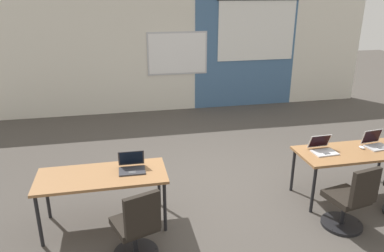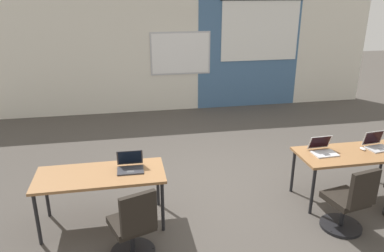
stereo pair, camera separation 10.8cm
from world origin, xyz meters
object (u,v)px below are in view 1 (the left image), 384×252
at_px(laptop_near_right_end, 375,143).
at_px(mouse_near_right_end, 362,147).
at_px(desk_near_left, 102,179).
at_px(chair_near_right_inner, 350,203).
at_px(laptop_near_right_inner, 323,148).
at_px(chair_near_left_inner, 137,231).
at_px(laptop_near_left_inner, 132,166).
at_px(desk_near_right, 352,155).

height_order(laptop_near_right_end, mouse_near_right_end, laptop_near_right_end).
relative_size(desk_near_left, chair_near_right_inner, 1.74).
distance_m(laptop_near_right_inner, chair_near_right_inner, 0.90).
height_order(chair_near_left_inner, chair_near_right_inner, same).
bearing_deg(chair_near_right_inner, mouse_near_right_end, -141.37).
relative_size(chair_near_left_inner, chair_near_right_inner, 1.00).
bearing_deg(chair_near_right_inner, laptop_near_right_inner, -104.65).
relative_size(desk_near_left, laptop_near_right_end, 4.44).
bearing_deg(laptop_near_right_end, chair_near_left_inner, -173.35).
bearing_deg(mouse_near_right_end, laptop_near_right_end, 6.64).
bearing_deg(laptop_near_left_inner, laptop_near_right_inner, 1.31).
height_order(desk_near_left, laptop_near_right_end, laptop_near_right_end).
bearing_deg(mouse_near_right_end, laptop_near_left_inner, 179.94).
relative_size(desk_near_left, desk_near_right, 1.00).
relative_size(desk_near_right, mouse_near_right_end, 14.91).
relative_size(mouse_near_right_end, laptop_near_right_inner, 0.31).
relative_size(laptop_near_left_inner, chair_near_right_inner, 0.36).
relative_size(desk_near_right, laptop_near_right_inner, 4.67).
height_order(desk_near_left, laptop_near_left_inner, laptop_near_left_inner).
distance_m(mouse_near_right_end, chair_near_right_inner, 1.09).
relative_size(desk_near_right, chair_near_left_inner, 1.74).
relative_size(laptop_near_right_inner, chair_near_right_inner, 0.37).
height_order(laptop_near_right_end, laptop_near_right_inner, laptop_near_right_end).
bearing_deg(mouse_near_right_end, chair_near_left_inner, -166.24).
bearing_deg(chair_near_right_inner, desk_near_right, -134.73).
distance_m(desk_near_left, laptop_near_right_end, 3.92).
distance_m(chair_near_left_inner, chair_near_right_inner, 2.64).
bearing_deg(desk_near_right, laptop_near_left_inner, 178.99).
relative_size(laptop_near_left_inner, chair_near_left_inner, 0.36).
bearing_deg(chair_near_left_inner, mouse_near_right_end, 174.08).
bearing_deg(mouse_near_right_end, desk_near_right, -163.78).
xyz_separation_m(laptop_near_right_end, chair_near_right_inner, (-0.90, -0.82, -0.39)).
distance_m(laptop_near_left_inner, chair_near_left_inner, 0.90).
bearing_deg(laptop_near_right_inner, chair_near_left_inner, -165.26).
distance_m(desk_near_right, chair_near_right_inner, 0.93).
bearing_deg(mouse_near_right_end, chair_near_right_inner, -130.22).
bearing_deg(mouse_near_right_end, laptop_near_right_inner, 178.46).
xyz_separation_m(laptop_near_left_inner, laptop_near_right_inner, (2.68, 0.01, -0.00)).
bearing_deg(desk_near_right, chair_near_right_inner, -123.58).
xyz_separation_m(desk_near_right, laptop_near_left_inner, (-3.12, 0.06, 0.11)).
bearing_deg(desk_near_left, desk_near_right, 0.00).
xyz_separation_m(laptop_near_right_end, laptop_near_left_inner, (-3.54, -0.02, -0.00)).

